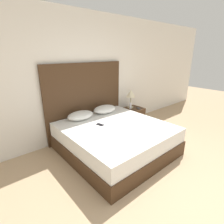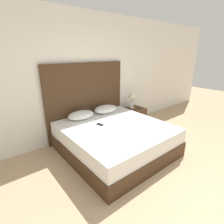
# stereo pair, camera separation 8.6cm
# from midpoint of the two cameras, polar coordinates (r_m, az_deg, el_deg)

# --- Properties ---
(ground_plane) EXTENTS (16.00, 16.00, 0.00)m
(ground_plane) POSITION_cam_midpoint_polar(r_m,az_deg,el_deg) (2.75, 26.15, -26.52)
(ground_plane) COLOR tan
(wall_back) EXTENTS (10.00, 0.06, 2.70)m
(wall_back) POSITION_cam_midpoint_polar(r_m,az_deg,el_deg) (3.93, -9.76, 10.95)
(wall_back) COLOR white
(wall_back) RESTS_ON ground_plane
(bed) EXTENTS (1.85, 1.94, 0.55)m
(bed) POSITION_cam_midpoint_polar(r_m,az_deg,el_deg) (3.47, 1.73, -8.65)
(bed) COLOR #422B19
(bed) RESTS_ON ground_plane
(headboard) EXTENTS (1.94, 0.05, 1.67)m
(headboard) POSITION_cam_midpoint_polar(r_m,az_deg,el_deg) (4.02, -7.47, 3.75)
(headboard) COLOR #422B19
(headboard) RESTS_ON ground_plane
(pillow_left) EXTENTS (0.57, 0.38, 0.17)m
(pillow_left) POSITION_cam_midpoint_polar(r_m,az_deg,el_deg) (3.71, -9.43, -0.99)
(pillow_left) COLOR white
(pillow_left) RESTS_ON bed
(pillow_right) EXTENTS (0.57, 0.38, 0.17)m
(pillow_right) POSITION_cam_midpoint_polar(r_m,az_deg,el_deg) (4.04, -1.48, 0.97)
(pillow_right) COLOR white
(pillow_right) RESTS_ON bed
(phone_on_bed) EXTENTS (0.10, 0.16, 0.01)m
(phone_on_bed) POSITION_cam_midpoint_polar(r_m,az_deg,el_deg) (3.40, -3.22, -4.08)
(phone_on_bed) COLOR black
(phone_on_bed) RESTS_ON bed
(nightstand) EXTENTS (0.45, 0.44, 0.49)m
(nightstand) POSITION_cam_midpoint_polar(r_m,az_deg,el_deg) (4.69, 7.91, -1.62)
(nightstand) COLOR #422B19
(nightstand) RESTS_ON ground_plane
(table_lamp) EXTENTS (0.23, 0.23, 0.48)m
(table_lamp) POSITION_cam_midpoint_polar(r_m,az_deg,el_deg) (4.55, 7.17, 5.79)
(table_lamp) COLOR tan
(table_lamp) RESTS_ON nightstand
(phone_on_nightstand) EXTENTS (0.13, 0.17, 0.01)m
(phone_on_nightstand) POSITION_cam_midpoint_polar(r_m,az_deg,el_deg) (4.58, 9.66, 1.13)
(phone_on_nightstand) COLOR #232328
(phone_on_nightstand) RESTS_ON nightstand
(toiletry_bottle) EXTENTS (0.06, 0.06, 0.16)m
(toiletry_bottle) POSITION_cam_midpoint_polar(r_m,az_deg,el_deg) (4.51, 6.98, 1.97)
(toiletry_bottle) COLOR silver
(toiletry_bottle) RESTS_ON nightstand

